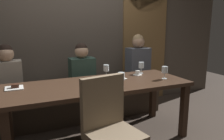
# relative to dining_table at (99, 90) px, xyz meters

# --- Properties ---
(ground) EXTENTS (9.00, 9.00, 0.00)m
(ground) POSITION_rel_dining_table_xyz_m (0.00, 0.00, -0.65)
(ground) COLOR #382D26
(back_wall_tiled) EXTENTS (6.00, 0.12, 3.00)m
(back_wall_tiled) POSITION_rel_dining_table_xyz_m (0.00, 1.22, 0.85)
(back_wall_tiled) COLOR brown
(back_wall_tiled) RESTS_ON ground
(arched_door) EXTENTS (0.90, 0.05, 2.55)m
(arched_door) POSITION_rel_dining_table_xyz_m (1.35, 1.15, 0.71)
(arched_door) COLOR olive
(arched_door) RESTS_ON ground
(dining_table) EXTENTS (2.20, 0.84, 0.74)m
(dining_table) POSITION_rel_dining_table_xyz_m (0.00, 0.00, 0.00)
(dining_table) COLOR #342217
(dining_table) RESTS_ON ground
(banquette_bench) EXTENTS (2.50, 0.44, 0.45)m
(banquette_bench) POSITION_rel_dining_table_xyz_m (0.00, 0.70, -0.42)
(banquette_bench) COLOR #40352A
(banquette_bench) RESTS_ON ground
(chair_near_side) EXTENTS (0.51, 0.51, 0.98)m
(chair_near_side) POSITION_rel_dining_table_xyz_m (-0.17, -0.72, -0.09)
(chair_near_side) COLOR #3D281C
(chair_near_side) RESTS_ON ground
(diner_redhead) EXTENTS (0.36, 0.24, 0.74)m
(diner_redhead) POSITION_rel_dining_table_xyz_m (-1.01, 0.71, 0.15)
(diner_redhead) COLOR #9E9384
(diner_redhead) RESTS_ON banquette_bench
(diner_bearded) EXTENTS (0.36, 0.24, 0.72)m
(diner_bearded) POSITION_rel_dining_table_xyz_m (-0.01, 0.68, 0.14)
(diner_bearded) COLOR #2D473D
(diner_bearded) RESTS_ON banquette_bench
(diner_far_end) EXTENTS (0.36, 0.24, 0.83)m
(diner_far_end) POSITION_rel_dining_table_xyz_m (0.95, 0.70, 0.19)
(diner_far_end) COLOR #4C515B
(diner_far_end) RESTS_ON banquette_bench
(wine_glass_near_right) EXTENTS (0.08, 0.08, 0.16)m
(wine_glass_near_right) POSITION_rel_dining_table_xyz_m (0.86, -0.13, 0.20)
(wine_glass_near_right) COLOR silver
(wine_glass_near_right) RESTS_ON dining_table
(wine_glass_center_front) EXTENTS (0.08, 0.08, 0.16)m
(wine_glass_center_front) POSITION_rel_dining_table_xyz_m (0.08, -0.31, 0.20)
(wine_glass_center_front) COLOR silver
(wine_glass_center_front) RESTS_ON dining_table
(wine_glass_near_left) EXTENTS (0.08, 0.08, 0.16)m
(wine_glass_near_left) POSITION_rel_dining_table_xyz_m (0.18, -0.24, 0.20)
(wine_glass_near_left) COLOR silver
(wine_glass_near_left) RESTS_ON dining_table
(wine_glass_end_left) EXTENTS (0.08, 0.08, 0.16)m
(wine_glass_end_left) POSITION_rel_dining_table_xyz_m (0.75, 0.27, 0.20)
(wine_glass_end_left) COLOR silver
(wine_glass_end_left) RESTS_ON dining_table
(wine_glass_far_left) EXTENTS (0.08, 0.08, 0.16)m
(wine_glass_far_left) POSITION_rel_dining_table_xyz_m (0.21, 0.28, 0.20)
(wine_glass_far_left) COLOR silver
(wine_glass_far_left) RESTS_ON dining_table
(espresso_cup) EXTENTS (0.12, 0.12, 0.06)m
(espresso_cup) POSITION_rel_dining_table_xyz_m (0.65, 0.19, 0.11)
(espresso_cup) COLOR white
(espresso_cup) RESTS_ON dining_table
(dessert_plate) EXTENTS (0.19, 0.19, 0.05)m
(dessert_plate) POSITION_rel_dining_table_xyz_m (-0.93, 0.17, 0.10)
(dessert_plate) COLOR white
(dessert_plate) RESTS_ON dining_table
(folded_napkin) EXTENTS (0.11, 0.11, 0.01)m
(folded_napkin) POSITION_rel_dining_table_xyz_m (0.35, 0.08, 0.09)
(folded_napkin) COLOR silver
(folded_napkin) RESTS_ON dining_table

